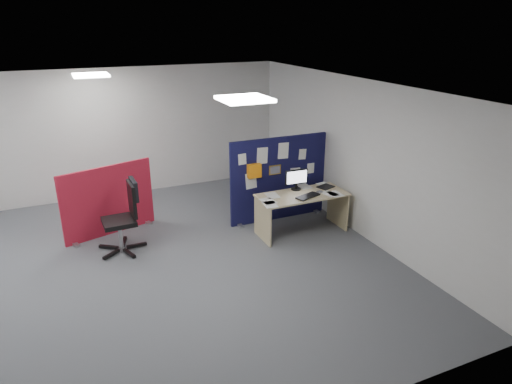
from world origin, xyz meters
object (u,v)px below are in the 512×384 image
object	(u,v)px
main_desk	(301,203)
red_divider	(108,201)
monitor_main	(296,179)
office_chair	(126,212)
navy_divider	(278,179)

from	to	relation	value
main_desk	red_divider	world-z (taller)	red_divider
monitor_main	office_chair	bearing A→B (deg)	176.62
main_desk	red_divider	bearing A→B (deg)	157.41
red_divider	office_chair	xyz separation A→B (m)	(0.18, -0.76, 0.06)
monitor_main	office_chair	world-z (taller)	office_chair
office_chair	main_desk	bearing A→B (deg)	-11.79
main_desk	red_divider	size ratio (longest dim) A/B	0.99
main_desk	office_chair	distance (m)	2.99
main_desk	monitor_main	xyz separation A→B (m)	(0.01, 0.21, 0.39)
navy_divider	monitor_main	xyz separation A→B (m)	(0.13, -0.47, 0.14)
main_desk	office_chair	bearing A→B (deg)	169.56
navy_divider	main_desk	world-z (taller)	navy_divider
navy_divider	monitor_main	bearing A→B (deg)	-74.73
monitor_main	red_divider	distance (m)	3.33
red_divider	office_chair	world-z (taller)	red_divider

